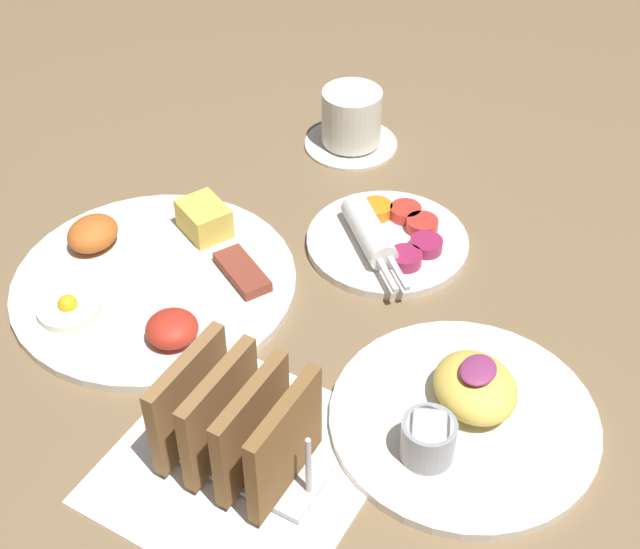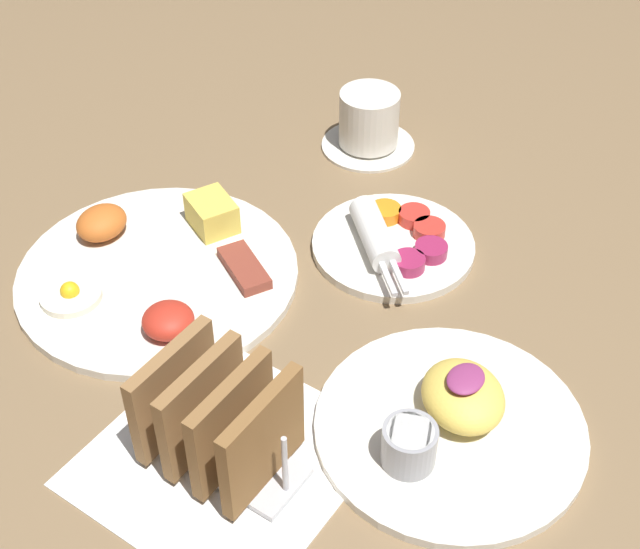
% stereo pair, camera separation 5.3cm
% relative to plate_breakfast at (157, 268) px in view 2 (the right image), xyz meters
% --- Properties ---
extents(ground_plane, '(3.00, 3.00, 0.00)m').
position_rel_plate_breakfast_xyz_m(ground_plane, '(0.01, -0.21, -0.01)').
color(ground_plane, brown).
extents(napkin_flat, '(0.22, 0.22, 0.00)m').
position_rel_plate_breakfast_xyz_m(napkin_flat, '(-0.15, -0.21, -0.01)').
color(napkin_flat, white).
rests_on(napkin_flat, ground_plane).
extents(plate_breakfast, '(0.30, 0.30, 0.05)m').
position_rel_plate_breakfast_xyz_m(plate_breakfast, '(0.00, 0.00, 0.00)').
color(plate_breakfast, silver).
rests_on(plate_breakfast, ground_plane).
extents(plate_condiments, '(0.18, 0.18, 0.04)m').
position_rel_plate_breakfast_xyz_m(plate_condiments, '(0.18, -0.19, 0.00)').
color(plate_condiments, silver).
rests_on(plate_condiments, ground_plane).
extents(plate_foreground, '(0.25, 0.25, 0.06)m').
position_rel_plate_breakfast_xyz_m(plate_foreground, '(-0.01, -0.36, 0.00)').
color(plate_foreground, silver).
rests_on(plate_foreground, ground_plane).
extents(toast_rack, '(0.10, 0.15, 0.10)m').
position_rel_plate_breakfast_xyz_m(toast_rack, '(-0.15, -0.21, 0.04)').
color(toast_rack, '#B7B7BC').
rests_on(toast_rack, ground_plane).
extents(coffee_cup, '(0.12, 0.12, 0.08)m').
position_rel_plate_breakfast_xyz_m(coffee_cup, '(0.34, -0.05, 0.03)').
color(coffee_cup, silver).
rests_on(coffee_cup, ground_plane).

